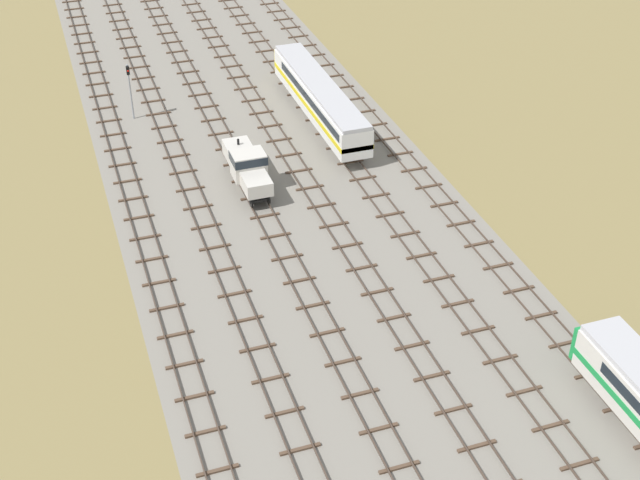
{
  "coord_description": "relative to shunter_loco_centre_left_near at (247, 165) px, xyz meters",
  "views": [
    {
      "loc": [
        -16.89,
        2.42,
        37.07
      ],
      "look_at": [
        0.0,
        51.9,
        1.5
      ],
      "focal_mm": 48.64,
      "sensor_mm": 36.0,
      "label": 1
    }
  ],
  "objects": [
    {
      "name": "ground_plane",
      "position": [
        2.37,
        -7.5,
        -2.01
      ],
      "size": [
        480.0,
        480.0,
        0.0
      ],
      "primitive_type": "plane",
      "color": "olive"
    },
    {
      "name": "ballast_bed",
      "position": [
        2.37,
        -7.5,
        -2.01
      ],
      "size": [
        27.72,
        176.0,
        0.01
      ],
      "primitive_type": "cube",
      "color": "gray",
      "rests_on": "ground"
    },
    {
      "name": "track_far_left",
      "position": [
        -9.49,
        -6.5,
        -1.87
      ],
      "size": [
        2.4,
        126.0,
        0.29
      ],
      "color": "#47382D",
      "rests_on": "ground"
    },
    {
      "name": "track_left",
      "position": [
        -4.74,
        -6.5,
        -1.87
      ],
      "size": [
        2.4,
        126.0,
        0.29
      ],
      "color": "#47382D",
      "rests_on": "ground"
    },
    {
      "name": "track_centre_left",
      "position": [
        0.0,
        -6.5,
        -1.87
      ],
      "size": [
        2.4,
        126.0,
        0.29
      ],
      "color": "#47382D",
      "rests_on": "ground"
    },
    {
      "name": "track_centre",
      "position": [
        4.74,
        -6.5,
        -1.87
      ],
      "size": [
        2.4,
        126.0,
        0.29
      ],
      "color": "#47382D",
      "rests_on": "ground"
    },
    {
      "name": "track_centre_right",
      "position": [
        9.49,
        -6.5,
        -1.87
      ],
      "size": [
        2.4,
        126.0,
        0.29
      ],
      "color": "#47382D",
      "rests_on": "ground"
    },
    {
      "name": "track_right",
      "position": [
        14.23,
        -6.5,
        -1.87
      ],
      "size": [
        2.4,
        126.0,
        0.29
      ],
      "color": "#47382D",
      "rests_on": "ground"
    },
    {
      "name": "shunter_loco_centre_left_near",
      "position": [
        0.0,
        0.0,
        0.0
      ],
      "size": [
        2.74,
        8.46,
        3.1
      ],
      "color": "beige",
      "rests_on": "ground"
    },
    {
      "name": "diesel_railcar_centre_right_mid",
      "position": [
        9.49,
        9.34,
        0.59
      ],
      "size": [
        2.96,
        20.5,
        3.8
      ],
      "color": "white",
      "rests_on": "ground"
    },
    {
      "name": "signal_post_nearest",
      "position": [
        -7.12,
        15.84,
        1.47
      ],
      "size": [
        0.28,
        0.47,
        5.49
      ],
      "color": "gray",
      "rests_on": "ground"
    }
  ]
}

